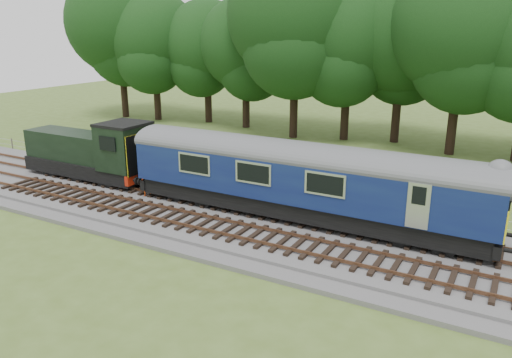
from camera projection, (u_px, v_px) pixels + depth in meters
The scene contains 9 objects.
ground at pixel (284, 234), 23.47m from camera, with size 120.00×120.00×0.00m, color #496224.
ballast at pixel (284, 231), 23.42m from camera, with size 70.00×7.00×0.35m, color #4C4C4F.
track_north at pixel (297, 216), 24.52m from camera, with size 67.20×2.40×0.21m.
track_south at pixel (268, 238), 22.01m from camera, with size 67.20×2.40×0.21m.
fence at pixel (320, 206), 27.23m from camera, with size 64.00×0.12×1.00m, color #6B6054, non-canonical shape.
tree_line at pixel (399, 143), 41.85m from camera, with size 70.00×8.00×18.00m, color black, non-canonical shape.
dmu_railcar at pixel (301, 174), 23.81m from camera, with size 18.05×2.86×3.88m.
shunter_loco at pixel (92, 153), 30.48m from camera, with size 8.91×2.60×3.38m.
worker at pixel (147, 181), 27.50m from camera, with size 0.64×0.42×1.74m, color #F1470C.
Camera 1 is at (9.40, -19.60, 9.32)m, focal length 35.00 mm.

